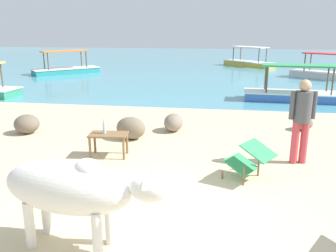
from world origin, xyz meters
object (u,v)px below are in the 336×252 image
object	(u,v)px
low_bench_table	(109,137)
person_standing	(302,115)
deck_chair_far	(249,159)
boat_white	(328,73)
boat_yellow	(249,62)
cow	(71,189)
boat_teal	(66,69)
bottle	(104,128)
boat_blue	(296,93)

from	to	relation	value
low_bench_table	person_standing	bearing A→B (deg)	-1.61
deck_chair_far	boat_white	size ratio (longest dim) A/B	0.25
low_bench_table	boat_yellow	world-z (taller)	boat_yellow
cow	boat_yellow	world-z (taller)	boat_yellow
cow	boat_teal	size ratio (longest dim) A/B	0.59
bottle	boat_yellow	bearing A→B (deg)	77.62
boat_blue	boat_yellow	bearing A→B (deg)	-82.63
deck_chair_far	boat_white	bearing A→B (deg)	-77.28
low_bench_table	boat_teal	xyz separation A→B (m)	(-6.57, 12.56, -0.14)
boat_white	person_standing	bearing A→B (deg)	-72.77
bottle	person_standing	distance (m)	3.83
cow	low_bench_table	size ratio (longest dim) A/B	2.57
cow	boat_teal	xyz separation A→B (m)	(-7.14, 15.60, -0.50)
cow	deck_chair_far	xyz separation A→B (m)	(2.18, 2.29, -0.37)
bottle	boat_white	distance (m)	14.85
deck_chair_far	low_bench_table	bearing A→B (deg)	16.76
low_bench_table	bottle	bearing A→B (deg)	163.94
boat_teal	boat_white	world-z (taller)	same
boat_teal	boat_white	bearing A→B (deg)	-42.22
low_bench_table	boat_yellow	bearing A→B (deg)	73.29
boat_white	boat_yellow	xyz separation A→B (m)	(-3.60, 5.53, 0.00)
low_bench_table	person_standing	distance (m)	3.78
boat_blue	bottle	bearing A→B (deg)	55.79
low_bench_table	deck_chair_far	size ratio (longest dim) A/B	0.85
bottle	boat_teal	distance (m)	14.12
cow	deck_chair_far	bearing A→B (deg)	53.39
bottle	boat_yellow	distance (m)	18.71
low_bench_table	boat_blue	distance (m)	8.18
deck_chair_far	boat_yellow	distance (m)	19.09
person_standing	boat_teal	xyz separation A→B (m)	(-10.30, 12.36, -0.70)
cow	deck_chair_far	distance (m)	3.18
deck_chair_far	boat_blue	size ratio (longest dim) A/B	0.25
cow	bottle	bearing A→B (deg)	108.84
boat_white	boat_blue	distance (m)	6.74
low_bench_table	boat_yellow	xyz separation A→B (m)	(3.93, 18.29, -0.14)
low_bench_table	cow	bearing A→B (deg)	-84.16
boat_teal	person_standing	bearing A→B (deg)	-93.23
low_bench_table	deck_chair_far	distance (m)	2.84
person_standing	boat_white	world-z (taller)	person_standing
low_bench_table	boat_teal	bearing A→B (deg)	113.05
person_standing	boat_yellow	xyz separation A→B (m)	(0.20, 18.10, -0.70)
boat_yellow	person_standing	bearing A→B (deg)	132.14
bottle	boat_blue	size ratio (longest dim) A/B	0.08
cow	person_standing	bearing A→B (deg)	52.60
person_standing	boat_blue	size ratio (longest dim) A/B	0.43
bottle	deck_chair_far	xyz separation A→B (m)	(2.82, -0.78, -0.21)
cow	boat_blue	distance (m)	10.55
cow	person_standing	distance (m)	4.54
boat_white	boat_yellow	bearing A→B (deg)	157.16
cow	low_bench_table	xyz separation A→B (m)	(-0.56, 3.05, -0.36)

